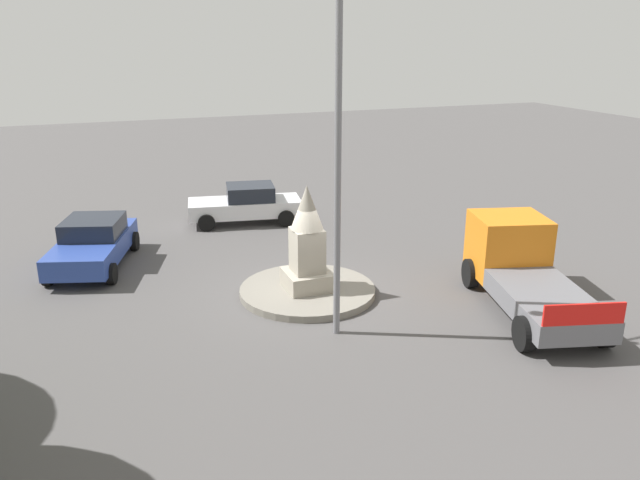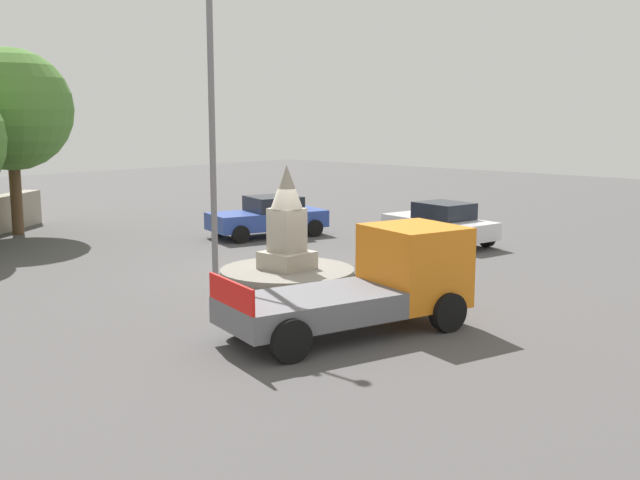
{
  "view_description": "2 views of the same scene",
  "coord_description": "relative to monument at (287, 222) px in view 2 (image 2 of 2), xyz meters",
  "views": [
    {
      "loc": [
        5.47,
        15.44,
        7.06
      ],
      "look_at": [
        -0.36,
        0.06,
        1.6
      ],
      "focal_mm": 35.08,
      "sensor_mm": 36.0,
      "label": 1
    },
    {
      "loc": [
        -15.14,
        15.03,
        4.57
      ],
      "look_at": [
        -0.75,
        -0.58,
        1.05
      ],
      "focal_mm": 42.76,
      "sensor_mm": 36.0,
      "label": 2
    }
  ],
  "objects": [
    {
      "name": "ground_plane",
      "position": [
        0.0,
        0.0,
        -1.54
      ],
      "size": [
        80.0,
        80.0,
        0.0
      ],
      "primitive_type": "plane",
      "color": "#4F4C4C"
    },
    {
      "name": "traffic_island",
      "position": [
        0.0,
        0.0,
        -1.44
      ],
      "size": [
        3.84,
        3.84,
        0.2
      ],
      "primitive_type": "cylinder",
      "color": "gray",
      "rests_on": "ground"
    },
    {
      "name": "monument",
      "position": [
        0.0,
        0.0,
        0.0
      ],
      "size": [
        1.25,
        1.25,
        2.97
      ],
      "color": "#9E9687",
      "rests_on": "traffic_island"
    },
    {
      "name": "streetlamp",
      "position": [
        0.14,
        2.52,
        3.55
      ],
      "size": [
        2.97,
        0.28,
        8.56
      ],
      "color": "slate",
      "rests_on": "ground"
    },
    {
      "name": "car_white_passing",
      "position": [
        -0.16,
        -7.5,
        -0.79
      ],
      "size": [
        4.51,
        2.47,
        1.5
      ],
      "color": "silver",
      "rests_on": "ground"
    },
    {
      "name": "car_blue_parked_right",
      "position": [
        5.56,
        -4.56,
        -0.77
      ],
      "size": [
        3.07,
        4.7,
        1.51
      ],
      "color": "#2D479E",
      "rests_on": "ground"
    },
    {
      "name": "truck_orange_far_side",
      "position": [
        -5.25,
        2.61,
        -0.52
      ],
      "size": [
        3.39,
        5.69,
        2.16
      ],
      "color": "orange",
      "rests_on": "ground"
    },
    {
      "name": "tree_near_wall",
      "position": [
        13.02,
        1.64,
        3.18
      ],
      "size": [
        4.6,
        4.6,
        7.04
      ],
      "color": "brown",
      "rests_on": "ground"
    }
  ]
}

